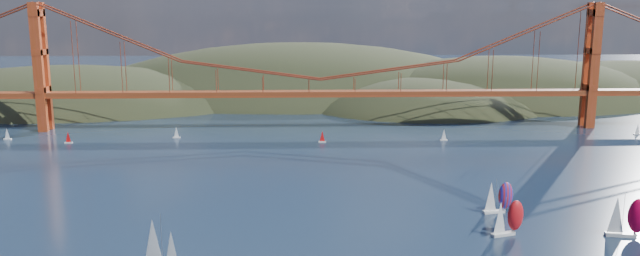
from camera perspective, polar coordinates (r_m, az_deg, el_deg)
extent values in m
ellipsoid|color=black|center=(380.28, -22.03, 0.49)|extent=(240.00, 140.00, 64.00)
ellipsoid|color=black|center=(397.64, -2.03, 0.91)|extent=(300.00, 180.00, 96.00)
ellipsoid|color=black|center=(386.52, 16.05, 0.71)|extent=(220.00, 140.00, 76.00)
ellipsoid|color=black|center=(344.25, 9.70, 0.58)|extent=(140.00, 110.00, 48.00)
ellipsoid|color=black|center=(439.94, 26.48, 1.56)|extent=(260.00, 160.00, 60.00)
cube|color=maroon|center=(274.14, 0.03, 3.25)|extent=(440.00, 7.00, 1.60)
cube|color=#8A330D|center=(274.30, 0.03, 3.00)|extent=(440.00, 7.00, 0.80)
cube|color=#8A330D|center=(294.08, -24.14, 5.07)|extent=(4.00, 8.50, 55.00)
cube|color=#8A330D|center=(301.94, 23.54, 5.25)|extent=(4.00, 8.50, 55.00)
cylinder|color=#99999E|center=(131.18, -14.28, -10.03)|extent=(0.12, 0.12, 11.74)
cone|color=white|center=(132.17, -15.01, -10.17)|extent=(5.47, 5.47, 10.33)
cone|color=white|center=(131.00, -13.42, -10.84)|extent=(3.90, 3.90, 8.22)
cube|color=silver|center=(155.60, 16.39, -9.29)|extent=(6.06, 3.31, 0.70)
cylinder|color=#99999E|center=(154.22, 16.57, -7.63)|extent=(0.09, 0.09, 8.75)
cone|color=white|center=(153.60, 16.16, -7.85)|extent=(4.10, 4.10, 7.70)
ellipsoid|color=red|center=(156.03, 17.44, -7.63)|extent=(4.67, 3.67, 7.35)
cube|color=silver|center=(165.00, 25.73, -8.77)|extent=(6.82, 2.99, 0.79)
cylinder|color=#99999E|center=(163.47, 26.00, -7.00)|extent=(0.10, 0.10, 9.89)
cone|color=white|center=(163.15, 25.47, -7.17)|extent=(4.29, 4.29, 8.71)
ellipsoid|color=#C10031|center=(164.66, 27.08, -7.15)|extent=(5.06, 3.68, 8.31)
cube|color=white|center=(171.18, 15.60, -7.37)|extent=(5.90, 2.48, 0.69)
cylinder|color=#99999E|center=(169.93, 15.76, -5.88)|extent=(0.09, 0.09, 8.58)
cone|color=white|center=(169.47, 15.36, -6.06)|extent=(3.67, 3.67, 7.55)
ellipsoid|color=red|center=(171.33, 16.62, -5.94)|extent=(4.35, 3.12, 7.20)
cube|color=silver|center=(283.59, -26.66, -0.91)|extent=(3.00, 1.00, 0.50)
cone|color=white|center=(283.16, -26.71, -0.44)|extent=(2.00, 2.00, 4.20)
cube|color=silver|center=(266.25, -22.01, -1.24)|extent=(3.00, 1.00, 0.50)
cone|color=red|center=(265.79, -22.04, -0.75)|extent=(2.00, 2.00, 4.20)
cube|color=silver|center=(263.09, -12.98, -0.85)|extent=(3.00, 1.00, 0.50)
cone|color=white|center=(262.62, -13.00, -0.35)|extent=(2.00, 2.00, 4.20)
cube|color=silver|center=(295.42, 27.00, -0.50)|extent=(3.00, 1.00, 0.50)
cone|color=white|center=(295.00, 27.04, -0.05)|extent=(2.00, 2.00, 4.20)
cube|color=silver|center=(256.61, 11.25, -1.08)|extent=(3.00, 1.00, 0.50)
cone|color=white|center=(256.13, 11.27, -0.57)|extent=(2.00, 2.00, 4.20)
cube|color=silver|center=(248.37, 0.21, -1.27)|extent=(3.00, 1.00, 0.50)
cone|color=red|center=(247.87, 0.21, -0.73)|extent=(2.00, 2.00, 4.20)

